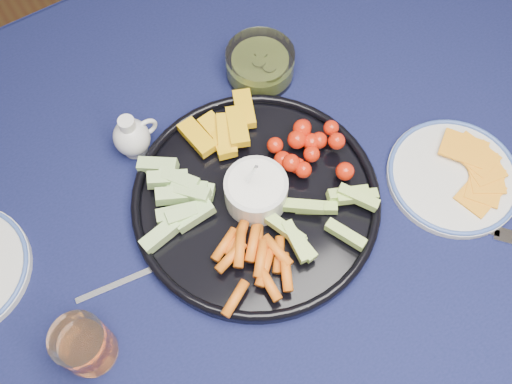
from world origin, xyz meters
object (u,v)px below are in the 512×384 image
creamer_pitcher (132,137)px  cheese_plate (454,175)px  dining_table (244,218)px  juice_tumbler (85,346)px  crudite_platter (254,198)px  pickle_bowl (260,65)px

creamer_pitcher → cheese_plate: bearing=-39.1°
dining_table → cheese_plate: (0.30, -0.15, 0.10)m
cheese_plate → juice_tumbler: 0.60m
crudite_platter → pickle_bowl: size_ratio=3.25×
crudite_platter → dining_table: bearing=107.9°
crudite_platter → creamer_pitcher: (-0.11, 0.19, 0.01)m
dining_table → juice_tumbler: 0.34m
dining_table → juice_tumbler: size_ratio=19.54×
crudite_platter → juice_tumbler: (-0.31, -0.07, 0.02)m
dining_table → cheese_plate: bearing=-27.6°
cheese_plate → juice_tumbler: (-0.60, 0.06, 0.03)m
creamer_pitcher → cheese_plate: (0.40, -0.32, -0.02)m
creamer_pitcher → juice_tumbler: 0.33m
dining_table → pickle_bowl: bearing=50.7°
pickle_bowl → juice_tumbler: size_ratio=1.38×
dining_table → crudite_platter: bearing=-72.1°
juice_tumbler → cheese_plate: bearing=-6.1°
dining_table → crudite_platter: size_ratio=4.37×
creamer_pitcher → cheese_plate: size_ratio=0.39×
creamer_pitcher → cheese_plate: 0.51m
pickle_bowl → creamer_pitcher: bearing=-176.1°
dining_table → cheese_plate: size_ratio=7.98×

